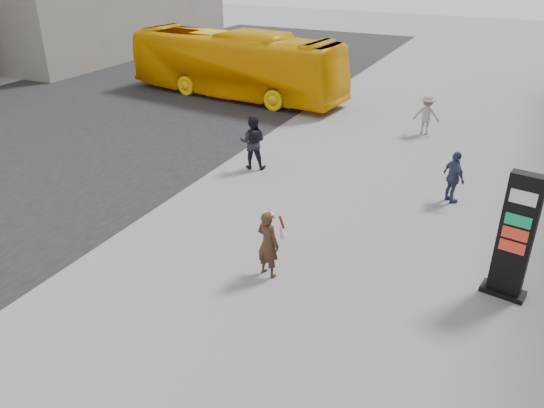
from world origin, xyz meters
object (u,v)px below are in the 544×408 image
at_px(pedestrian_a, 253,142).
at_px(pedestrian_b, 426,115).
at_px(woman, 268,243).
at_px(bus, 235,64).
at_px(pedestrian_c, 454,177).
at_px(info_pylon, 515,237).

height_order(pedestrian_a, pedestrian_b, pedestrian_a).
bearing_deg(woman, bus, -42.39).
xyz_separation_m(bus, pedestrian_a, (4.99, -7.71, -0.63)).
xyz_separation_m(bus, pedestrian_c, (11.29, -7.52, -0.76)).
height_order(info_pylon, pedestrian_a, info_pylon).
xyz_separation_m(info_pylon, pedestrian_c, (-1.74, 4.10, -0.61)).
xyz_separation_m(woman, pedestrian_c, (3.06, 5.61, -0.05)).
relative_size(info_pylon, pedestrian_b, 1.80).
height_order(info_pylon, pedestrian_b, info_pylon).
distance_m(woman, pedestrian_c, 6.39).
relative_size(bus, pedestrian_a, 6.14).
bearing_deg(pedestrian_a, pedestrian_c, 164.85).
distance_m(bus, pedestrian_a, 9.21).
distance_m(woman, pedestrian_b, 11.45).
bearing_deg(pedestrian_b, woman, 79.34).
relative_size(pedestrian_b, pedestrian_c, 1.01).
xyz_separation_m(woman, bus, (-8.23, 13.13, 0.71)).
distance_m(info_pylon, woman, 5.07).
bearing_deg(pedestrian_b, info_pylon, 105.42).
relative_size(woman, bus, 0.14).
bearing_deg(pedestrian_b, pedestrian_c, 103.38).
xyz_separation_m(woman, pedestrian_a, (-3.23, 5.42, 0.08)).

